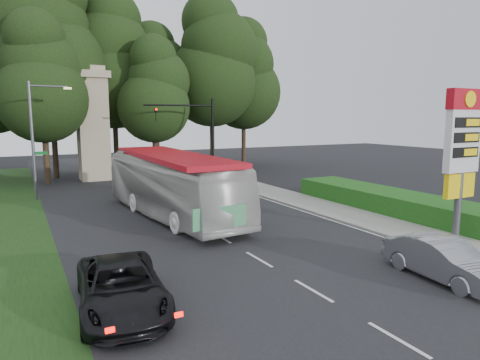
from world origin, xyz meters
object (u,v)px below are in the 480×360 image
traffic_signal_mast (198,128)px  monument (93,123)px  suv_charcoal (121,287)px  transit_bus (172,186)px  sedan_silver (444,260)px  streetlight_signs (36,135)px  gas_station_pylon (462,144)px

traffic_signal_mast → monument: monument is taller
suv_charcoal → traffic_signal_mast: bearing=68.6°
transit_bus → sedan_silver: bearing=-74.4°
traffic_signal_mast → streetlight_signs: (-12.67, -1.99, -0.23)m
traffic_signal_mast → transit_bus: size_ratio=0.56×
gas_station_pylon → sedan_silver: 6.52m
gas_station_pylon → suv_charcoal: gas_station_pylon is taller
gas_station_pylon → streetlight_signs: 25.74m
streetlight_signs → traffic_signal_mast: bearing=8.9°
monument → sedan_silver: monument is taller
traffic_signal_mast → monument: size_ratio=0.72×
transit_bus → traffic_signal_mast: bearing=55.5°
gas_station_pylon → monument: bearing=111.8°
transit_bus → suv_charcoal: 11.95m
sedan_silver → suv_charcoal: (-10.45, 2.83, -0.01)m
traffic_signal_mast → streetlight_signs: bearing=-171.1°
monument → sedan_silver: 31.80m
traffic_signal_mast → streetlight_signs: 12.83m
traffic_signal_mast → suv_charcoal: traffic_signal_mast is taller
gas_station_pylon → transit_bus: (-9.78, 10.73, -2.65)m
gas_station_pylon → traffic_signal_mast: traffic_signal_mast is taller
traffic_signal_mast → sedan_silver: size_ratio=1.63×
monument → transit_bus: bearing=-85.3°
suv_charcoal → streetlight_signs: bearing=99.6°
traffic_signal_mast → suv_charcoal: (-11.50, -21.96, -3.96)m
sedan_silver → monument: bearing=105.8°
gas_station_pylon → traffic_signal_mast: 22.29m
gas_station_pylon → sedan_silver: (-4.57, -2.79, -3.72)m
streetlight_signs → monument: bearing=58.0°
streetlight_signs → transit_bus: bearing=-55.4°
traffic_signal_mast → monument: 9.76m
suv_charcoal → gas_station_pylon: bearing=6.0°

